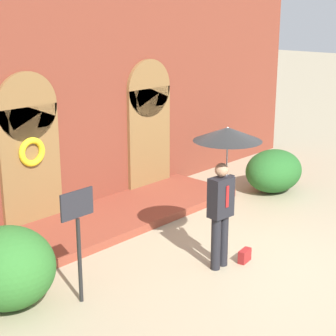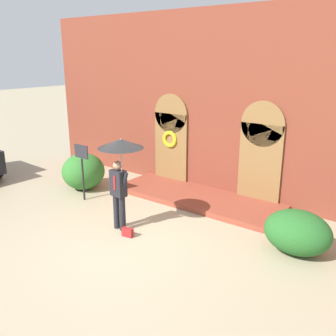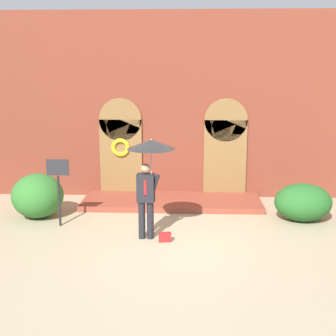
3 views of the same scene
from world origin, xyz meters
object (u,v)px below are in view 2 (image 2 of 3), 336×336
at_px(sign_post, 82,163).
at_px(shrub_left, 83,171).
at_px(person_with_umbrella, 120,157).
at_px(handbag, 128,232).
at_px(shrub_right, 297,232).

relative_size(sign_post, shrub_left, 1.23).
height_order(person_with_umbrella, sign_post, person_with_umbrella).
relative_size(handbag, shrub_right, 0.19).
bearing_deg(sign_post, shrub_left, 138.82).
relative_size(person_with_umbrella, sign_post, 1.37).
bearing_deg(person_with_umbrella, sign_post, 161.30).
xyz_separation_m(shrub_left, shrub_right, (7.03, 0.03, -0.10)).
relative_size(person_with_umbrella, shrub_right, 1.59).
height_order(person_with_umbrella, shrub_left, person_with_umbrella).
xyz_separation_m(person_with_umbrella, shrub_left, (-3.14, 1.48, -1.32)).
relative_size(person_with_umbrella, shrub_left, 1.69).
distance_m(handbag, shrub_left, 3.90).
bearing_deg(person_with_umbrella, shrub_right, 21.12).
bearing_deg(sign_post, shrub_right, 6.40).
distance_m(person_with_umbrella, handbag, 1.85).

